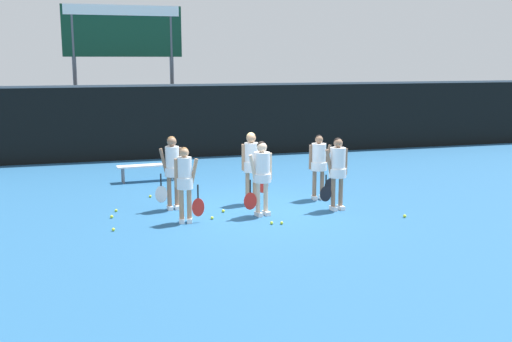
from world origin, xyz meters
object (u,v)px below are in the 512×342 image
at_px(tennis_ball_2, 197,214).
at_px(tennis_ball_10, 150,196).
at_px(bench_courtside, 148,167).
at_px(player_1, 262,172).
at_px(tennis_ball_3, 405,216).
at_px(tennis_ball_7, 116,210).
at_px(player_2, 337,167).
at_px(tennis_ball_9, 282,223).
at_px(tennis_ball_6, 328,193).
at_px(tennis_ball_4, 189,202).
at_px(tennis_ball_11, 223,211).
at_px(player_3, 172,166).
at_px(tennis_ball_0, 272,223).
at_px(tennis_ball_5, 112,217).
at_px(player_4, 251,161).
at_px(player_5, 319,162).
at_px(player_0, 185,179).
at_px(tennis_ball_8, 113,229).
at_px(scoreboard, 123,40).
at_px(tennis_ball_1, 212,218).

distance_m(tennis_ball_2, tennis_ball_10, 2.19).
xyz_separation_m(bench_courtside, player_1, (2.02, -4.54, 0.59)).
relative_size(tennis_ball_3, tennis_ball_7, 1.10).
xyz_separation_m(player_2, tennis_ball_9, (-1.61, -0.85, -0.96)).
xyz_separation_m(tennis_ball_6, tennis_ball_9, (-2.04, -2.35, -0.00)).
bearing_deg(tennis_ball_7, tennis_ball_4, 10.69).
height_order(tennis_ball_9, tennis_ball_11, tennis_ball_11).
xyz_separation_m(player_3, tennis_ball_0, (1.80, -1.89, -0.97)).
relative_size(player_2, tennis_ball_5, 23.71).
relative_size(tennis_ball_2, tennis_ball_7, 1.09).
height_order(tennis_ball_0, tennis_ball_3, tennis_ball_3).
relative_size(player_4, player_5, 1.07).
relative_size(player_0, player_3, 0.95).
relative_size(tennis_ball_0, tennis_ball_10, 1.01).
bearing_deg(tennis_ball_2, player_0, -123.27).
bearing_deg(tennis_ball_3, player_0, 168.47).
bearing_deg(tennis_ball_8, tennis_ball_9, -7.69).
bearing_deg(player_0, tennis_ball_0, -11.55).
xyz_separation_m(scoreboard, tennis_ball_6, (4.47, -8.25, -4.06)).
xyz_separation_m(tennis_ball_0, tennis_ball_10, (-2.19, 3.21, -0.00)).
height_order(player_3, tennis_ball_3, player_3).
bearing_deg(player_2, tennis_ball_0, -159.83).
distance_m(player_0, tennis_ball_2, 1.09).
height_order(tennis_ball_2, tennis_ball_9, tennis_ball_2).
bearing_deg(player_2, tennis_ball_8, -179.07).
bearing_deg(player_2, tennis_ball_9, -155.66).
height_order(player_4, tennis_ball_1, player_4).
bearing_deg(tennis_ball_0, tennis_ball_6, 45.66).
xyz_separation_m(tennis_ball_6, tennis_ball_11, (-3.00, -1.03, 0.00)).
xyz_separation_m(player_2, tennis_ball_4, (-3.17, 1.52, -0.96)).
bearing_deg(tennis_ball_11, tennis_ball_2, -172.98).
bearing_deg(tennis_ball_11, bench_courtside, 107.25).
height_order(tennis_ball_3, tennis_ball_6, tennis_ball_3).
height_order(tennis_ball_0, tennis_ball_4, tennis_ball_4).
xyz_separation_m(player_2, tennis_ball_3, (1.16, -1.07, -0.96)).
bearing_deg(tennis_ball_6, tennis_ball_10, 168.32).
relative_size(player_0, tennis_ball_9, 24.60).
relative_size(bench_courtside, tennis_ball_3, 24.57).
height_order(scoreboard, tennis_ball_7, scoreboard).
bearing_deg(tennis_ball_11, tennis_ball_5, 175.78).
bearing_deg(tennis_ball_1, tennis_ball_7, 147.83).
xyz_separation_m(player_0, tennis_ball_3, (4.68, -0.95, -0.90)).
bearing_deg(player_3, tennis_ball_2, -61.37).
distance_m(tennis_ball_0, tennis_ball_10, 3.89).
xyz_separation_m(player_0, player_1, (1.71, 0.10, 0.06)).
height_order(player_1, tennis_ball_9, player_1).
distance_m(player_1, tennis_ball_8, 3.40).
relative_size(tennis_ball_0, tennis_ball_1, 1.00).
bearing_deg(player_4, player_0, -141.48).
relative_size(scoreboard, tennis_ball_3, 73.79).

